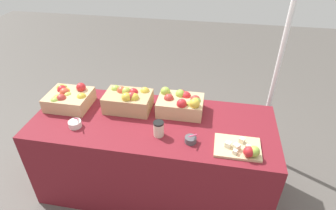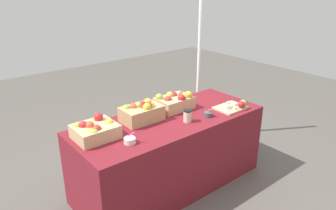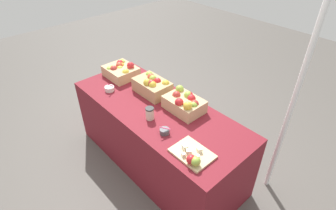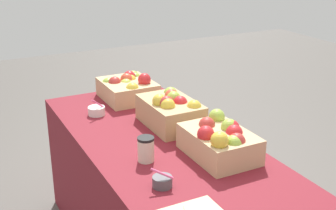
# 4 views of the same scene
# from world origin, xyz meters

# --- Properties ---
(apple_crate_left) EXTENTS (0.35, 0.30, 0.18)m
(apple_crate_left) POSITION_xyz_m (-0.74, 0.09, 0.81)
(apple_crate_left) COLOR tan
(apple_crate_left) RESTS_ON table
(apple_crate_middle) EXTENTS (0.37, 0.25, 0.19)m
(apple_crate_middle) POSITION_xyz_m (-0.23, 0.13, 0.83)
(apple_crate_middle) COLOR tan
(apple_crate_middle) RESTS_ON table
(apple_crate_right) EXTENTS (0.36, 0.26, 0.18)m
(apple_crate_right) POSITION_xyz_m (0.20, 0.16, 0.82)
(apple_crate_right) COLOR tan
(apple_crate_right) RESTS_ON table
(sample_bowl_near) EXTENTS (0.08, 0.09, 0.09)m
(sample_bowl_near) POSITION_xyz_m (0.32, -0.19, 0.76)
(sample_bowl_near) COLOR #4C4C51
(sample_bowl_near) RESTS_ON table
(sample_bowl_mid) EXTENTS (0.10, 0.10, 0.11)m
(sample_bowl_mid) POSITION_xyz_m (-0.56, -0.17, 0.76)
(sample_bowl_mid) COLOR silver
(sample_bowl_mid) RESTS_ON table
(coffee_cup) EXTENTS (0.08, 0.08, 0.12)m
(coffee_cup) POSITION_xyz_m (0.08, -0.16, 0.80)
(coffee_cup) COLOR beige
(coffee_cup) RESTS_ON table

